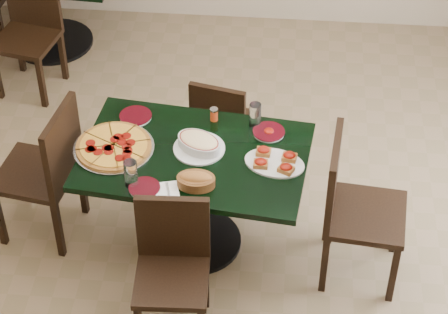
# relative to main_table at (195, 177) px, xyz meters

# --- Properties ---
(floor) EXTENTS (5.50, 5.50, 0.00)m
(floor) POSITION_rel_main_table_xyz_m (0.15, -0.07, -0.57)
(floor) COLOR brown
(floor) RESTS_ON ground
(main_table) EXTENTS (1.41, 0.99, 0.75)m
(main_table) POSITION_rel_main_table_xyz_m (0.00, 0.00, 0.00)
(main_table) COLOR black
(main_table) RESTS_ON floor
(chair_far) EXTENTS (0.45, 0.45, 0.80)m
(chair_far) POSITION_rel_main_table_xyz_m (0.10, 0.67, -0.13)
(chair_far) COLOR black
(chair_far) RESTS_ON floor
(chair_near) EXTENTS (0.42, 0.42, 0.87)m
(chair_near) POSITION_rel_main_table_xyz_m (-0.06, -0.60, -0.08)
(chair_near) COLOR black
(chair_near) RESTS_ON floor
(chair_right) EXTENTS (0.51, 0.51, 0.99)m
(chair_right) POSITION_rel_main_table_xyz_m (0.92, -0.13, -0.01)
(chair_right) COLOR black
(chair_right) RESTS_ON floor
(chair_left) EXTENTS (0.53, 0.53, 0.98)m
(chair_left) POSITION_rel_main_table_xyz_m (-0.90, 0.04, -0.02)
(chair_left) COLOR black
(chair_left) RESTS_ON floor
(back_chair_near) EXTENTS (0.51, 0.51, 0.92)m
(back_chair_near) POSITION_rel_main_table_xyz_m (-1.43, 1.61, -0.05)
(back_chair_near) COLOR black
(back_chair_near) RESTS_ON floor
(pepperoni_pizza) EXTENTS (0.48, 0.48, 0.04)m
(pepperoni_pizza) POSITION_rel_main_table_xyz_m (-0.48, 0.01, 0.20)
(pepperoni_pizza) COLOR #B9BAC1
(pepperoni_pizza) RESTS_ON main_table
(lasagna_casserole) EXTENTS (0.33, 0.31, 0.09)m
(lasagna_casserole) POSITION_rel_main_table_xyz_m (0.02, 0.05, 0.23)
(lasagna_casserole) COLOR silver
(lasagna_casserole) RESTS_ON main_table
(bread_basket) EXTENTS (0.22, 0.15, 0.09)m
(bread_basket) POSITION_rel_main_table_xyz_m (0.04, -0.26, 0.22)
(bread_basket) COLOR brown
(bread_basket) RESTS_ON main_table
(bruschetta_platter) EXTENTS (0.40, 0.33, 0.05)m
(bruschetta_platter) POSITION_rel_main_table_xyz_m (0.47, -0.05, 0.21)
(bruschetta_platter) COLOR silver
(bruschetta_platter) RESTS_ON main_table
(side_plate_near) EXTENTS (0.18, 0.18, 0.02)m
(side_plate_near) POSITION_rel_main_table_xyz_m (-0.24, -0.32, 0.19)
(side_plate_near) COLOR silver
(side_plate_near) RESTS_ON main_table
(side_plate_far_r) EXTENTS (0.19, 0.19, 0.03)m
(side_plate_far_r) POSITION_rel_main_table_xyz_m (0.42, 0.23, 0.19)
(side_plate_far_r) COLOR silver
(side_plate_far_r) RESTS_ON main_table
(side_plate_far_l) EXTENTS (0.20, 0.20, 0.02)m
(side_plate_far_l) POSITION_rel_main_table_xyz_m (-0.40, 0.31, 0.19)
(side_plate_far_l) COLOR silver
(side_plate_far_l) RESTS_ON main_table
(napkin_setting) EXTENTS (0.19, 0.19, 0.01)m
(napkin_setting) POSITION_rel_main_table_xyz_m (-0.13, -0.33, 0.18)
(napkin_setting) COLOR white
(napkin_setting) RESTS_ON main_table
(water_glass_a) EXTENTS (0.07, 0.07, 0.15)m
(water_glass_a) POSITION_rel_main_table_xyz_m (0.34, 0.30, 0.26)
(water_glass_a) COLOR white
(water_glass_a) RESTS_ON main_table
(water_glass_b) EXTENTS (0.08, 0.08, 0.16)m
(water_glass_b) POSITION_rel_main_table_xyz_m (-0.32, -0.29, 0.26)
(water_glass_b) COLOR white
(water_glass_b) RESTS_ON main_table
(pepper_shaker) EXTENTS (0.05, 0.05, 0.09)m
(pepper_shaker) POSITION_rel_main_table_xyz_m (0.08, 0.33, 0.23)
(pepper_shaker) COLOR #C74C15
(pepper_shaker) RESTS_ON main_table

